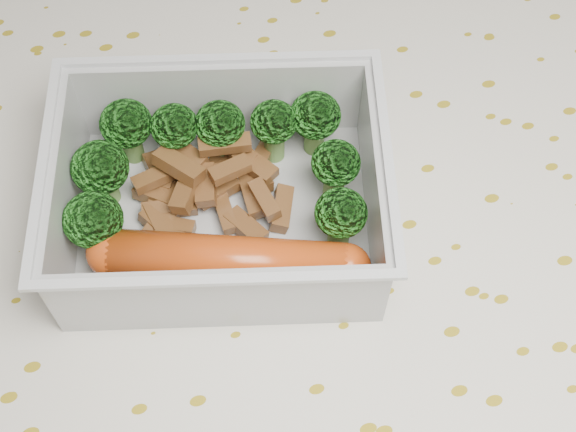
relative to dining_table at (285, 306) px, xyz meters
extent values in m
cube|color=brown|center=(0.00, 0.00, 0.06)|extent=(1.40, 0.90, 0.04)
cube|color=silver|center=(0.00, 0.00, 0.09)|extent=(1.46, 0.96, 0.01)
cube|color=silver|center=(-0.03, 0.03, 0.09)|extent=(0.22, 0.19, 0.00)
cube|color=silver|center=(-0.01, 0.10, 0.12)|extent=(0.18, 0.05, 0.06)
cube|color=silver|center=(-0.05, -0.04, 0.12)|extent=(0.18, 0.05, 0.06)
cube|color=silver|center=(0.06, 0.01, 0.12)|extent=(0.04, 0.13, 0.06)
cube|color=silver|center=(-0.12, 0.05, 0.12)|extent=(0.04, 0.13, 0.06)
cube|color=silver|center=(-0.01, 0.10, 0.16)|extent=(0.19, 0.05, 0.00)
cube|color=silver|center=(-0.05, -0.04, 0.16)|extent=(0.19, 0.05, 0.00)
cube|color=silver|center=(0.06, 0.00, 0.16)|extent=(0.04, 0.14, 0.00)
cube|color=silver|center=(-0.13, 0.05, 0.16)|extent=(0.04, 0.14, 0.00)
cylinder|color=#608C3F|center=(-0.08, 0.09, 0.11)|extent=(0.02, 0.02, 0.02)
ellipsoid|color=#2D8D24|center=(-0.08, 0.09, 0.13)|extent=(0.03, 0.03, 0.03)
cylinder|color=#608C3F|center=(-0.05, 0.08, 0.11)|extent=(0.02, 0.02, 0.03)
ellipsoid|color=#2D8D24|center=(-0.05, 0.08, 0.13)|extent=(0.03, 0.03, 0.03)
cylinder|color=#608C3F|center=(-0.02, 0.07, 0.11)|extent=(0.02, 0.02, 0.02)
ellipsoid|color=#2D8D24|center=(-0.02, 0.07, 0.13)|extent=(0.03, 0.03, 0.03)
cylinder|color=#608C3F|center=(0.01, 0.07, 0.11)|extent=(0.02, 0.02, 0.03)
ellipsoid|color=#2D8D24|center=(0.01, 0.07, 0.13)|extent=(0.03, 0.03, 0.03)
cylinder|color=#608C3F|center=(0.04, 0.06, 0.11)|extent=(0.02, 0.02, 0.02)
ellipsoid|color=#2D8D24|center=(0.04, 0.06, 0.13)|extent=(0.03, 0.03, 0.03)
cylinder|color=#608C3F|center=(-0.10, 0.06, 0.10)|extent=(0.02, 0.02, 0.02)
ellipsoid|color=#2D8D24|center=(-0.10, 0.06, 0.13)|extent=(0.04, 0.04, 0.03)
cylinder|color=#608C3F|center=(0.04, 0.03, 0.11)|extent=(0.02, 0.02, 0.03)
ellipsoid|color=#2D8D24|center=(0.04, 0.03, 0.13)|extent=(0.03, 0.03, 0.03)
cylinder|color=#608C3F|center=(-0.11, 0.03, 0.10)|extent=(0.02, 0.02, 0.02)
ellipsoid|color=#2D8D24|center=(-0.11, 0.03, 0.13)|extent=(0.04, 0.04, 0.03)
cylinder|color=#608C3F|center=(0.03, -0.01, 0.11)|extent=(0.02, 0.02, 0.02)
ellipsoid|color=#2D8D24|center=(0.03, -0.01, 0.13)|extent=(0.03, 0.03, 0.03)
cube|color=brown|center=(0.00, 0.02, 0.10)|extent=(0.02, 0.03, 0.01)
cube|color=brown|center=(-0.05, 0.04, 0.11)|extent=(0.03, 0.03, 0.01)
cube|color=brown|center=(0.00, 0.05, 0.11)|extent=(0.03, 0.03, 0.01)
cube|color=brown|center=(-0.04, 0.07, 0.11)|extent=(0.02, 0.03, 0.01)
cube|color=brown|center=(-0.02, 0.04, 0.12)|extent=(0.03, 0.02, 0.01)
cube|color=brown|center=(-0.06, 0.08, 0.10)|extent=(0.03, 0.01, 0.01)
cube|color=brown|center=(-0.02, 0.06, 0.10)|extent=(0.03, 0.02, 0.01)
cube|color=brown|center=(-0.03, 0.03, 0.10)|extent=(0.01, 0.03, 0.01)
cube|color=brown|center=(-0.02, 0.01, 0.10)|extent=(0.03, 0.03, 0.01)
cube|color=brown|center=(-0.06, 0.07, 0.10)|extent=(0.02, 0.04, 0.01)
cube|color=brown|center=(-0.06, 0.07, 0.10)|extent=(0.02, 0.03, 0.01)
cube|color=brown|center=(-0.01, 0.04, 0.10)|extent=(0.01, 0.04, 0.01)
cube|color=brown|center=(-0.02, 0.06, 0.12)|extent=(0.03, 0.02, 0.01)
cube|color=brown|center=(-0.03, 0.04, 0.10)|extent=(0.03, 0.02, 0.01)
cube|color=brown|center=(-0.03, 0.07, 0.10)|extent=(0.03, 0.03, 0.01)
cube|color=brown|center=(-0.07, 0.05, 0.10)|extent=(0.03, 0.03, 0.01)
cube|color=brown|center=(-0.04, 0.06, 0.11)|extent=(0.03, 0.02, 0.01)
cube|color=brown|center=(-0.07, 0.03, 0.10)|extent=(0.02, 0.03, 0.01)
cube|color=brown|center=(0.00, 0.05, 0.10)|extent=(0.02, 0.03, 0.01)
cube|color=brown|center=(0.00, 0.06, 0.10)|extent=(0.03, 0.03, 0.01)
cube|color=brown|center=(-0.06, 0.06, 0.11)|extent=(0.03, 0.02, 0.01)
cube|color=brown|center=(-0.07, 0.03, 0.10)|extent=(0.03, 0.03, 0.01)
cube|color=brown|center=(-0.07, 0.06, 0.10)|extent=(0.01, 0.02, 0.01)
cube|color=brown|center=(-0.05, 0.06, 0.12)|extent=(0.03, 0.03, 0.01)
cube|color=brown|center=(-0.01, 0.02, 0.11)|extent=(0.02, 0.03, 0.01)
cube|color=brown|center=(-0.01, 0.07, 0.11)|extent=(0.03, 0.03, 0.01)
cube|color=brown|center=(-0.06, 0.03, 0.10)|extent=(0.02, 0.02, 0.01)
cube|color=brown|center=(-0.07, 0.03, 0.10)|extent=(0.03, 0.03, 0.01)
cube|color=brown|center=(-0.04, 0.05, 0.11)|extent=(0.02, 0.03, 0.01)
cube|color=brown|center=(-0.06, 0.04, 0.10)|extent=(0.04, 0.02, 0.01)
cylinder|color=#C14311|center=(-0.04, -0.01, 0.12)|extent=(0.14, 0.08, 0.03)
sphere|color=#C14311|center=(0.03, -0.04, 0.12)|extent=(0.03, 0.03, 0.03)
sphere|color=#C14311|center=(-0.10, 0.01, 0.12)|extent=(0.03, 0.03, 0.03)
camera|label=1|loc=(-0.06, -0.23, 0.53)|focal=50.00mm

